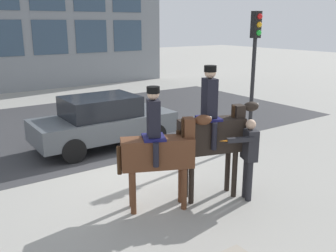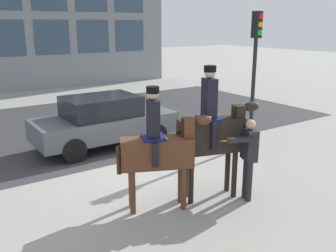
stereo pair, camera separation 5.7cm
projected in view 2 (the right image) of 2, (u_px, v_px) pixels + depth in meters
name	position (u px, v px, depth m)	size (l,w,h in m)	color
ground_plane	(130.00, 169.00, 9.34)	(80.00, 80.00, 0.00)	#9E9B93
road_surface	(65.00, 127.00, 13.12)	(18.82, 8.50, 0.01)	#38383A
mounted_horse_lead	(159.00, 148.00, 7.07)	(1.71, 1.00, 2.41)	#59331E
mounted_horse_companion	(213.00, 132.00, 7.50)	(1.75, 0.80, 2.74)	black
pedestrian_bystander	(248.00, 153.00, 7.49)	(0.91, 0.45, 1.70)	#232328
street_car_near_lane	(104.00, 121.00, 10.88)	(4.08, 1.78, 1.51)	#51565B
traffic_light	(255.00, 58.00, 10.50)	(0.24, 0.29, 3.84)	black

